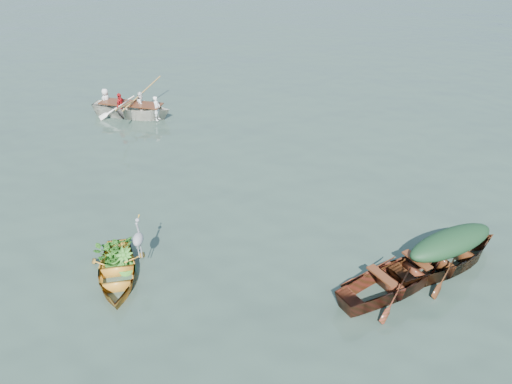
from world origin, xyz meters
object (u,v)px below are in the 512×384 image
(green_tarp_boat, at_px, (445,268))
(heron, at_px, (139,245))
(open_wooden_boat, at_px, (396,289))
(yellow_dinghy, at_px, (118,280))
(rowed_boat, at_px, (133,117))

(green_tarp_boat, bearing_deg, heron, 63.35)
(open_wooden_boat, relative_size, heron, 4.48)
(green_tarp_boat, bearing_deg, yellow_dinghy, 64.47)
(yellow_dinghy, relative_size, rowed_boat, 0.66)
(yellow_dinghy, relative_size, open_wooden_boat, 0.68)
(open_wooden_boat, distance_m, heron, 5.54)
(heron, bearing_deg, green_tarp_boat, -9.73)
(yellow_dinghy, height_order, green_tarp_boat, green_tarp_boat)
(yellow_dinghy, bearing_deg, green_tarp_boat, -8.61)
(yellow_dinghy, distance_m, heron, 1.00)
(yellow_dinghy, xyz_separation_m, green_tarp_boat, (7.26, 0.33, 0.00))
(yellow_dinghy, distance_m, open_wooden_boat, 6.00)
(green_tarp_boat, xyz_separation_m, heron, (-6.73, -0.18, 0.83))
(heron, bearing_deg, rowed_boat, 91.60)
(yellow_dinghy, relative_size, green_tarp_boat, 0.67)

